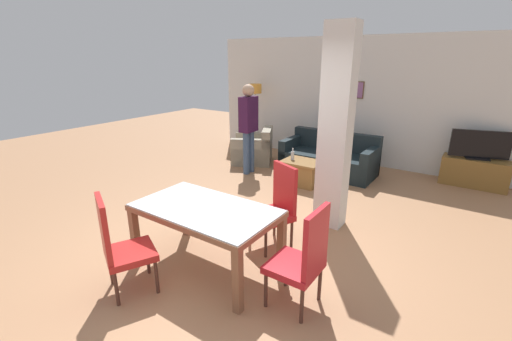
{
  "coord_description": "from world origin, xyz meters",
  "views": [
    {
      "loc": [
        2.37,
        -2.48,
        2.29
      ],
      "look_at": [
        0.0,
        0.98,
        0.88
      ],
      "focal_mm": 24.0,
      "sensor_mm": 36.0,
      "label": 1
    }
  ],
  "objects_px": {
    "dining_chair_near_left": "(120,244)",
    "floor_lamp": "(255,95)",
    "dining_chair_head_right": "(303,257)",
    "coffee_table": "(302,172)",
    "dining_table": "(206,220)",
    "sofa": "(329,159)",
    "standing_person": "(249,123)",
    "tv_stand": "(474,173)",
    "armchair": "(254,150)",
    "tv_screen": "(480,145)",
    "bottle": "(293,155)",
    "dining_chair_far_right": "(277,205)"
  },
  "relations": [
    {
      "from": "dining_chair_head_right",
      "to": "tv_stand",
      "type": "bearing_deg",
      "value": -13.55
    },
    {
      "from": "dining_chair_near_left",
      "to": "tv_stand",
      "type": "bearing_deg",
      "value": 89.6
    },
    {
      "from": "dining_chair_far_right",
      "to": "dining_chair_head_right",
      "type": "xyz_separation_m",
      "value": [
        0.8,
        -0.86,
        0.0
      ]
    },
    {
      "from": "dining_table",
      "to": "standing_person",
      "type": "xyz_separation_m",
      "value": [
        -1.54,
        2.96,
        0.45
      ]
    },
    {
      "from": "dining_chair_near_left",
      "to": "armchair",
      "type": "xyz_separation_m",
      "value": [
        -1.49,
        4.46,
        -0.27
      ]
    },
    {
      "from": "sofa",
      "to": "tv_stand",
      "type": "bearing_deg",
      "value": -162.91
    },
    {
      "from": "dining_chair_far_right",
      "to": "sofa",
      "type": "relative_size",
      "value": 0.56
    },
    {
      "from": "bottle",
      "to": "dining_chair_head_right",
      "type": "bearing_deg",
      "value": -59.77
    },
    {
      "from": "dining_table",
      "to": "tv_screen",
      "type": "bearing_deg",
      "value": 63.6
    },
    {
      "from": "dining_chair_far_right",
      "to": "standing_person",
      "type": "bearing_deg",
      "value": -22.94
    },
    {
      "from": "dining_chair_near_left",
      "to": "standing_person",
      "type": "bearing_deg",
      "value": 132.84
    },
    {
      "from": "armchair",
      "to": "tv_stand",
      "type": "xyz_separation_m",
      "value": [
        4.2,
        1.02,
        -0.02
      ]
    },
    {
      "from": "tv_stand",
      "to": "tv_screen",
      "type": "height_order",
      "value": "tv_screen"
    },
    {
      "from": "standing_person",
      "to": "dining_chair_far_right",
      "type": "bearing_deg",
      "value": 41.77
    },
    {
      "from": "tv_stand",
      "to": "standing_person",
      "type": "relative_size",
      "value": 0.61
    },
    {
      "from": "armchair",
      "to": "dining_chair_head_right",
      "type": "bearing_deg",
      "value": -167.76
    },
    {
      "from": "coffee_table",
      "to": "dining_table",
      "type": "bearing_deg",
      "value": -83.63
    },
    {
      "from": "dining_chair_near_left",
      "to": "dining_chair_head_right",
      "type": "distance_m",
      "value": 1.78
    },
    {
      "from": "dining_table",
      "to": "bottle",
      "type": "bearing_deg",
      "value": 100.13
    },
    {
      "from": "floor_lamp",
      "to": "dining_chair_head_right",
      "type": "bearing_deg",
      "value": -51.07
    },
    {
      "from": "dining_table",
      "to": "dining_chair_head_right",
      "type": "bearing_deg",
      "value": 0.0
    },
    {
      "from": "tv_stand",
      "to": "bottle",
      "type": "bearing_deg",
      "value": -148.9
    },
    {
      "from": "bottle",
      "to": "tv_screen",
      "type": "bearing_deg",
      "value": 31.1
    },
    {
      "from": "tv_stand",
      "to": "standing_person",
      "type": "distance_m",
      "value": 4.29
    },
    {
      "from": "dining_chair_far_right",
      "to": "bottle",
      "type": "relative_size",
      "value": 4.71
    },
    {
      "from": "sofa",
      "to": "floor_lamp",
      "type": "bearing_deg",
      "value": -15.14
    },
    {
      "from": "dining_table",
      "to": "bottle",
      "type": "xyz_separation_m",
      "value": [
        -0.53,
        2.95,
        -0.05
      ]
    },
    {
      "from": "dining_chair_far_right",
      "to": "tv_screen",
      "type": "bearing_deg",
      "value": -92.36
    },
    {
      "from": "dining_chair_near_left",
      "to": "tv_screen",
      "type": "xyz_separation_m",
      "value": [
        2.71,
        5.48,
        0.23
      ]
    },
    {
      "from": "coffee_table",
      "to": "bottle",
      "type": "xyz_separation_m",
      "value": [
        -0.2,
        -0.03,
        0.3
      ]
    },
    {
      "from": "dining_chair_near_left",
      "to": "tv_stand",
      "type": "xyz_separation_m",
      "value": [
        2.71,
        5.48,
        -0.28
      ]
    },
    {
      "from": "dining_table",
      "to": "armchair",
      "type": "bearing_deg",
      "value": 117.34
    },
    {
      "from": "armchair",
      "to": "dining_table",
      "type": "bearing_deg",
      "value": 179.42
    },
    {
      "from": "armchair",
      "to": "standing_person",
      "type": "distance_m",
      "value": 1.08
    },
    {
      "from": "dining_chair_head_right",
      "to": "tv_stand",
      "type": "height_order",
      "value": "dining_chair_head_right"
    },
    {
      "from": "sofa",
      "to": "floor_lamp",
      "type": "xyz_separation_m",
      "value": [
        -2.26,
        0.61,
        1.1
      ]
    },
    {
      "from": "coffee_table",
      "to": "standing_person",
      "type": "height_order",
      "value": "standing_person"
    },
    {
      "from": "dining_chair_near_left",
      "to": "floor_lamp",
      "type": "height_order",
      "value": "floor_lamp"
    },
    {
      "from": "dining_chair_head_right",
      "to": "coffee_table",
      "type": "height_order",
      "value": "dining_chair_head_right"
    },
    {
      "from": "dining_chair_near_left",
      "to": "armchair",
      "type": "height_order",
      "value": "dining_chair_near_left"
    },
    {
      "from": "dining_chair_head_right",
      "to": "tv_stand",
      "type": "xyz_separation_m",
      "value": [
        1.13,
        4.67,
        -0.28
      ]
    },
    {
      "from": "dining_table",
      "to": "sofa",
      "type": "xyz_separation_m",
      "value": [
        -0.19,
        3.9,
        -0.3
      ]
    },
    {
      "from": "tv_screen",
      "to": "floor_lamp",
      "type": "distance_m",
      "value": 4.81
    },
    {
      "from": "dining_chair_head_right",
      "to": "coffee_table",
      "type": "relative_size",
      "value": 1.46
    },
    {
      "from": "dining_chair_head_right",
      "to": "coffee_table",
      "type": "distance_m",
      "value": 3.36
    },
    {
      "from": "tv_screen",
      "to": "tv_stand",
      "type": "bearing_deg",
      "value": 180.0
    },
    {
      "from": "coffee_table",
      "to": "tv_stand",
      "type": "xyz_separation_m",
      "value": [
        2.65,
        1.69,
        0.03
      ]
    },
    {
      "from": "tv_screen",
      "to": "floor_lamp",
      "type": "xyz_separation_m",
      "value": [
        -4.77,
        -0.16,
        0.61
      ]
    },
    {
      "from": "dining_chair_near_left",
      "to": "coffee_table",
      "type": "xyz_separation_m",
      "value": [
        0.06,
        3.79,
        -0.31
      ]
    },
    {
      "from": "dining_table",
      "to": "dining_chair_near_left",
      "type": "relative_size",
      "value": 1.51
    }
  ]
}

